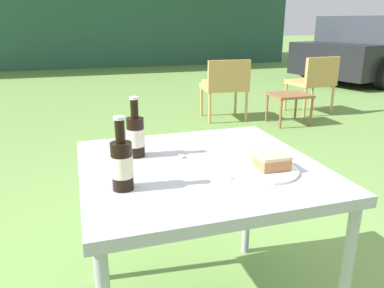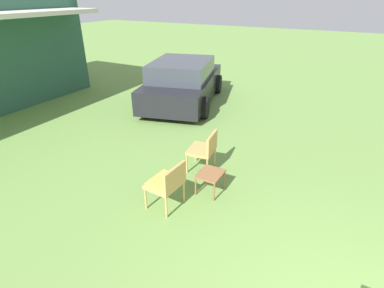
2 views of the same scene
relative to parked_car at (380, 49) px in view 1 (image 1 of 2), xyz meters
The scene contains 11 objects.
cabin_building 8.40m from the parked_car, 136.03° to the left, with size 11.72×4.88×3.28m.
parked_car is the anchor object (origin of this frame).
wicker_chair_cushioned 5.30m from the parked_car, 152.78° to the right, with size 0.58×0.51×0.80m.
wicker_chair_plain 4.17m from the parked_car, 144.09° to the right, with size 0.61×0.54×0.80m.
garden_side_table 4.94m from the parked_car, 144.45° to the right, with size 0.48×0.40×0.38m.
patio_table 8.37m from the parked_car, 137.23° to the right, with size 0.90×0.87×0.73m.
cake_on_plate 8.31m from the parked_car, 135.51° to the right, with size 0.26×0.26×0.06m.
cola_bottle_near 8.43m from the parked_car, 139.05° to the right, with size 0.07×0.07×0.25m.
cola_bottle_far 8.70m from the parked_car, 137.94° to the right, with size 0.07×0.07×0.25m.
fork 8.38m from the parked_car, 135.85° to the right, with size 0.17×0.05×0.01m.
loose_bottle_cap 8.35m from the parked_car, 137.90° to the right, with size 0.03×0.03×0.01m.
Camera 1 is at (-0.43, -1.28, 1.26)m, focal length 35.00 mm.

